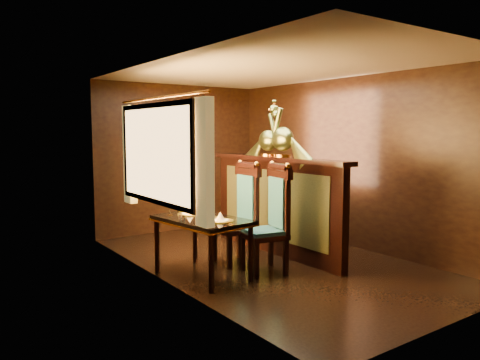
{
  "coord_description": "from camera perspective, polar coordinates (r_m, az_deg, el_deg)",
  "views": [
    {
      "loc": [
        -3.81,
        -4.68,
        1.71
      ],
      "look_at": [
        -0.3,
        0.27,
        1.08
      ],
      "focal_mm": 35.0,
      "sensor_mm": 36.0,
      "label": 1
    }
  ],
  "objects": [
    {
      "name": "peacock_right",
      "position": [
        6.61,
        3.43,
        5.94
      ],
      "size": [
        0.22,
        0.59,
        0.7
      ],
      "primitive_type": null,
      "color": "#1B513E",
      "rests_on": "partition"
    },
    {
      "name": "partition",
      "position": [
        6.55,
        4.28,
        -2.81
      ],
      "size": [
        0.26,
        2.7,
        1.36
      ],
      "color": "black",
      "rests_on": "ground"
    },
    {
      "name": "room_shell",
      "position": [
        6.0,
        3.07,
        4.73
      ],
      "size": [
        3.04,
        5.04,
        2.52
      ],
      "color": "black",
      "rests_on": "ground"
    },
    {
      "name": "ground",
      "position": [
        6.28,
        3.71,
        -9.87
      ],
      "size": [
        5.0,
        5.0,
        0.0
      ],
      "primitive_type": "plane",
      "color": "black",
      "rests_on": "ground"
    },
    {
      "name": "chair_left",
      "position": [
        5.71,
        4.08,
        -4.25
      ],
      "size": [
        0.57,
        0.59,
        1.34
      ],
      "rotation": [
        0.0,
        0.0,
        -0.2
      ],
      "color": "black",
      "rests_on": "ground"
    },
    {
      "name": "dining_table",
      "position": [
        5.52,
        -4.72,
        -5.32
      ],
      "size": [
        0.87,
        1.27,
        0.9
      ],
      "rotation": [
        0.0,
        0.0,
        0.13
      ],
      "color": "black",
      "rests_on": "ground"
    },
    {
      "name": "peacock_left",
      "position": [
        6.36,
        5.24,
        6.3
      ],
      "size": [
        0.25,
        0.66,
        0.78
      ],
      "primitive_type": null,
      "color": "#1B513E",
      "rests_on": "partition"
    },
    {
      "name": "chair_right",
      "position": [
        6.1,
        0.33,
        -3.65
      ],
      "size": [
        0.5,
        0.53,
        1.33
      ],
      "rotation": [
        0.0,
        0.0,
        -0.05
      ],
      "color": "black",
      "rests_on": "ground"
    }
  ]
}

